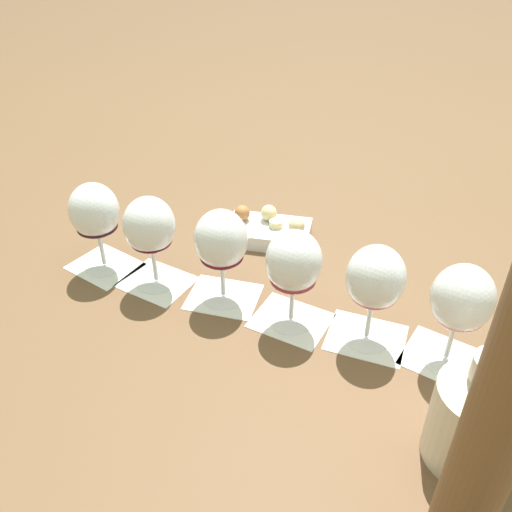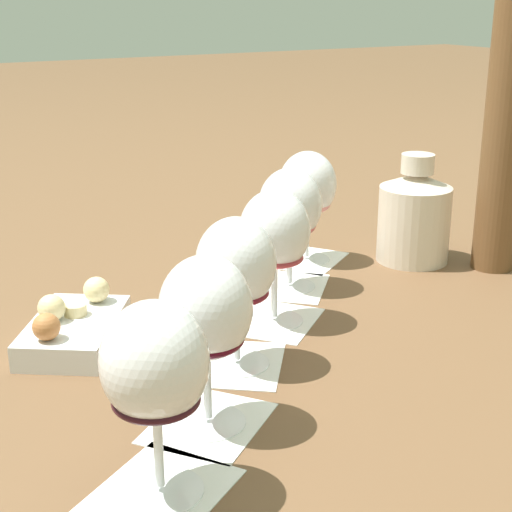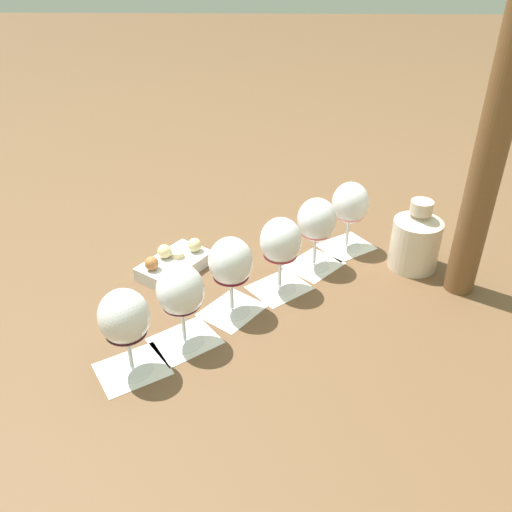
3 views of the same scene
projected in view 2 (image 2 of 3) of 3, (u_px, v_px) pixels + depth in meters
name	position (u px, v px, depth m)	size (l,w,h in m)	color
ground_plane	(257.00, 342.00, 0.92)	(8.00, 8.00, 0.00)	brown
tasting_card_0	(306.00, 259.00, 1.21)	(0.15, 0.15, 0.00)	white
tasting_card_1	(289.00, 286.00, 1.10)	(0.15, 0.15, 0.00)	white
tasting_card_2	(274.00, 320.00, 0.98)	(0.15, 0.15, 0.00)	white
tasting_card_3	(237.00, 363.00, 0.87)	(0.15, 0.15, 0.00)	white
tasting_card_4	(208.00, 422.00, 0.75)	(0.15, 0.15, 0.00)	white
tasting_card_5	(160.00, 491.00, 0.65)	(0.15, 0.15, 0.00)	white
wine_glass_0	(307.00, 190.00, 1.17)	(0.09, 0.09, 0.17)	white
wine_glass_1	(290.00, 210.00, 1.06)	(0.09, 0.09, 0.17)	white
wine_glass_2	(275.00, 236.00, 0.95)	(0.09, 0.09, 0.17)	white
wine_glass_3	(236.00, 270.00, 0.83)	(0.09, 0.09, 0.17)	white
wine_glass_4	(206.00, 316.00, 0.71)	(0.09, 0.09, 0.17)	white
wine_glass_5	(155.00, 371.00, 0.61)	(0.09, 0.09, 0.17)	white
ceramic_vase	(414.00, 215.00, 1.18)	(0.11, 0.11, 0.17)	beige
snack_dish	(73.00, 327.00, 0.92)	(0.19, 0.17, 0.06)	silver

